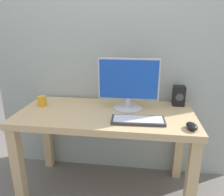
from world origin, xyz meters
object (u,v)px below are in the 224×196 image
speaker_right (179,96)px  coffee_mug (42,101)px  mouse (192,126)px  desk (106,125)px  monitor (128,84)px  keyboard_primary (138,120)px

speaker_right → coffee_mug: 1.17m
speaker_right → mouse: bearing=-87.5°
desk → monitor: size_ratio=2.86×
mouse → desk: bearing=148.9°
speaker_right → coffee_mug: speaker_right is taller
monitor → speaker_right: size_ratio=2.88×
monitor → mouse: (0.45, -0.33, -0.19)m
monitor → mouse: size_ratio=4.46×
monitor → coffee_mug: bearing=-177.8°
desk → keyboard_primary: 0.33m
coffee_mug → desk: bearing=-7.0°
speaker_right → coffee_mug: bearing=-171.4°
speaker_right → keyboard_primary: bearing=-130.2°
speaker_right → desk: bearing=-157.6°
speaker_right → monitor: bearing=-160.9°
keyboard_primary → mouse: mouse is taller
mouse → coffee_mug: coffee_mug is taller
keyboard_primary → desk: bearing=149.7°
desk → keyboard_primary: size_ratio=3.61×
mouse → coffee_mug: (-1.18, 0.30, 0.02)m
keyboard_primary → speaker_right: bearing=49.8°
desk → keyboard_primary: bearing=-30.3°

